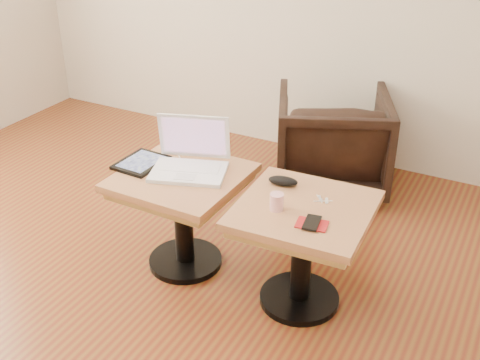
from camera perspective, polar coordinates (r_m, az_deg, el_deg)
The scene contains 11 objects.
room_shell at distance 2.23m, azimuth -15.85°, elevation 12.47°, with size 4.52×4.52×2.71m.
side_table_left at distance 3.04m, azimuth -5.50°, elevation -1.67°, with size 0.60×0.60×0.54m.
side_table_right at distance 2.78m, azimuth 6.01°, elevation -4.88°, with size 0.62×0.62×0.54m.
laptop at distance 3.00m, azimuth -4.73°, elevation 1.88°, with size 0.44×0.39×0.26m.
tablet at distance 3.10m, azimuth -9.35°, elevation 1.63°, with size 0.21×0.26×0.02m.
charging_adapter at distance 3.23m, azimuth -6.21°, elevation 3.13°, with size 0.04×0.04×0.02m, color white.
glasses_case at distance 2.86m, azimuth 4.11°, elevation -0.09°, with size 0.14×0.06×0.04m, color black.
striped_cup at distance 2.66m, azimuth 3.51°, elevation -2.08°, with size 0.06×0.06×0.08m, color #E25D6D.
earbuds_tangle at distance 2.76m, azimuth 7.88°, elevation -1.85°, with size 0.08×0.05×0.02m.
phone_on_sleeve at distance 2.58m, azimuth 6.83°, elevation -4.11°, with size 0.15×0.13×0.02m.
armchair at distance 3.87m, azimuth 8.71°, elevation 3.62°, with size 0.68×0.70×0.64m, color black.
Camera 1 is at (1.49, -1.56, 1.92)m, focal length 45.00 mm.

